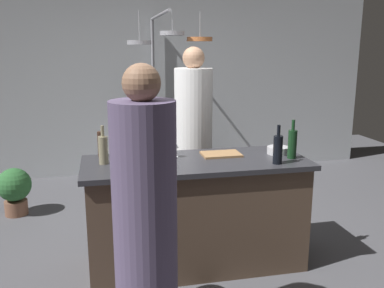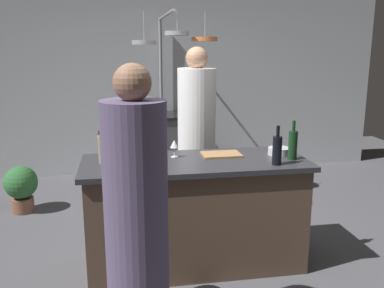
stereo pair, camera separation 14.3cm
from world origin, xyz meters
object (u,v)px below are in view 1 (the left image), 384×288
object	(u,v)px
wine_glass_by_chef	(175,145)
mixing_bowl_ceramic	(123,154)
chef	(193,144)
potted_plant	(14,188)
guest_left	(145,228)
wine_glass_near_left_guest	(141,145)
stove_range	(157,146)
bar_stool_left	(139,265)
cutting_board	(221,154)
pepper_mill	(101,144)
wine_bottle_dark	(278,149)
wine_bottle_red	(292,143)
mixing_bowl_steel	(278,150)
wine_bottle_white	(103,149)

from	to	relation	value
wine_glass_by_chef	mixing_bowl_ceramic	distance (m)	0.42
chef	potted_plant	size ratio (longest dim) A/B	3.44
guest_left	mixing_bowl_ceramic	world-z (taller)	guest_left
wine_glass_near_left_guest	wine_glass_by_chef	bearing A→B (deg)	-9.70
guest_left	stove_range	bearing A→B (deg)	81.52
stove_range	mixing_bowl_ceramic	world-z (taller)	mixing_bowl_ceramic
bar_stool_left	guest_left	distance (m)	0.54
cutting_board	wine_glass_near_left_guest	world-z (taller)	wine_glass_near_left_guest
potted_plant	cutting_board	size ratio (longest dim) A/B	1.62
chef	pepper_mill	xyz separation A→B (m)	(-0.91, -0.60, 0.18)
chef	cutting_board	distance (m)	0.77
pepper_mill	wine_glass_by_chef	xyz separation A→B (m)	(0.59, -0.15, 0.00)
bar_stool_left	potted_plant	bearing A→B (deg)	119.18
wine_bottle_dark	wine_glass_near_left_guest	size ratio (longest dim) A/B	2.09
chef	bar_stool_left	size ratio (longest dim) A/B	2.63
stove_range	wine_bottle_red	bearing A→B (deg)	-73.05
guest_left	cutting_board	distance (m)	1.32
guest_left	wine_glass_by_chef	xyz separation A→B (m)	(0.36, 1.09, 0.21)
cutting_board	mixing_bowl_steel	xyz separation A→B (m)	(0.48, -0.05, 0.02)
cutting_board	wine_bottle_dark	distance (m)	0.50
stove_range	pepper_mill	size ratio (longest dim) A/B	4.24
cutting_board	potted_plant	bearing A→B (deg)	145.22
potted_plant	wine_bottle_dark	size ratio (longest dim) A/B	1.70
wine_glass_by_chef	mixing_bowl_steel	distance (m)	0.88
wine_bottle_white	mixing_bowl_ceramic	xyz separation A→B (m)	(0.15, 0.13, -0.08)
wine_bottle_dark	wine_glass_near_left_guest	distance (m)	1.09
wine_bottle_dark	guest_left	bearing A→B (deg)	-146.40
wine_glass_near_left_guest	mixing_bowl_ceramic	bearing A→B (deg)	178.17
bar_stool_left	wine_bottle_dark	bearing A→B (deg)	19.29
cutting_board	wine_glass_by_chef	bearing A→B (deg)	178.21
mixing_bowl_steel	wine_glass_by_chef	bearing A→B (deg)	175.63
wine_bottle_dark	mixing_bowl_ceramic	size ratio (longest dim) A/B	1.50
wine_bottle_dark	wine_glass_near_left_guest	xyz separation A→B (m)	(-1.01, 0.40, -0.01)
guest_left	mixing_bowl_ceramic	distance (m)	1.15
chef	mixing_bowl_steel	size ratio (longest dim) A/B	9.80
wine_bottle_dark	mixing_bowl_steel	size ratio (longest dim) A/B	1.67
mixing_bowl_ceramic	guest_left	bearing A→B (deg)	-87.02
cutting_board	wine_bottle_white	xyz separation A→B (m)	(-0.96, -0.06, 0.11)
pepper_mill	wine_glass_by_chef	size ratio (longest dim) A/B	1.44
potted_plant	mixing_bowl_steel	size ratio (longest dim) A/B	2.85
potted_plant	wine_glass_near_left_guest	world-z (taller)	wine_glass_near_left_guest
stove_range	pepper_mill	xyz separation A→B (m)	(-0.74, -2.17, 0.56)
potted_plant	wine_bottle_dark	xyz separation A→B (m)	(2.27, -1.68, 0.72)
guest_left	pepper_mill	xyz separation A→B (m)	(-0.23, 1.24, 0.21)
potted_plant	pepper_mill	distance (m)	1.66
potted_plant	mixing_bowl_steel	xyz separation A→B (m)	(2.40, -1.39, 0.63)
chef	guest_left	distance (m)	1.96
mixing_bowl_ceramic	wine_glass_near_left_guest	bearing A→B (deg)	-1.83
wine_bottle_red	mixing_bowl_ceramic	bearing A→B (deg)	168.45
guest_left	cutting_board	bearing A→B (deg)	55.13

